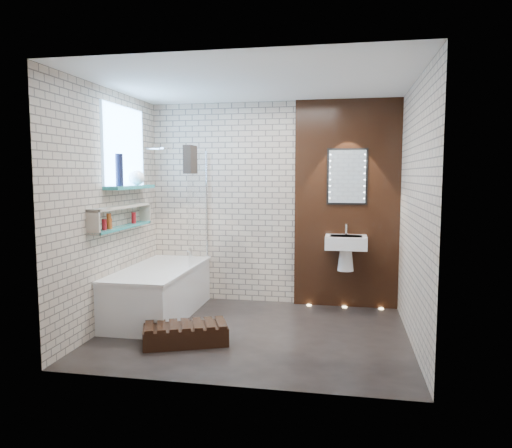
% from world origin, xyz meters
% --- Properties ---
extents(ground, '(3.20, 3.20, 0.00)m').
position_xyz_m(ground, '(0.00, 0.00, 0.00)').
color(ground, black).
rests_on(ground, ground).
extents(room_shell, '(3.24, 3.20, 2.60)m').
position_xyz_m(room_shell, '(0.00, 0.00, 1.30)').
color(room_shell, '#BAA693').
rests_on(room_shell, ground).
extents(walnut_panel, '(1.30, 0.06, 2.60)m').
position_xyz_m(walnut_panel, '(0.95, 1.27, 1.30)').
color(walnut_panel, black).
rests_on(walnut_panel, ground).
extents(clerestory_window, '(0.18, 1.00, 0.94)m').
position_xyz_m(clerestory_window, '(-1.57, 0.35, 1.90)').
color(clerestory_window, '#7FADE0').
rests_on(clerestory_window, room_shell).
extents(display_niche, '(0.14, 1.30, 0.26)m').
position_xyz_m(display_niche, '(-1.53, 0.15, 1.20)').
color(display_niche, teal).
rests_on(display_niche, room_shell).
extents(bathtub, '(0.79, 1.74, 0.70)m').
position_xyz_m(bathtub, '(-1.22, 0.45, 0.29)').
color(bathtub, white).
rests_on(bathtub, ground).
extents(bath_screen, '(0.01, 0.78, 1.40)m').
position_xyz_m(bath_screen, '(-0.87, 0.89, 1.28)').
color(bath_screen, white).
rests_on(bath_screen, bathtub).
extents(towel, '(0.10, 0.25, 0.33)m').
position_xyz_m(towel, '(-0.87, 0.60, 1.85)').
color(towel, black).
rests_on(towel, bath_screen).
extents(shower_head, '(0.18, 0.18, 0.02)m').
position_xyz_m(shower_head, '(-1.30, 0.95, 2.00)').
color(shower_head, silver).
rests_on(shower_head, room_shell).
extents(washbasin, '(0.50, 0.36, 0.58)m').
position_xyz_m(washbasin, '(0.95, 1.07, 0.79)').
color(washbasin, white).
rests_on(washbasin, walnut_panel).
extents(led_mirror, '(0.50, 0.02, 0.70)m').
position_xyz_m(led_mirror, '(0.95, 1.23, 1.65)').
color(led_mirror, black).
rests_on(led_mirror, walnut_panel).
extents(walnut_step, '(0.90, 0.64, 0.18)m').
position_xyz_m(walnut_step, '(-0.60, -0.44, 0.09)').
color(walnut_step, black).
rests_on(walnut_step, ground).
extents(niche_bottles, '(0.05, 0.76, 0.17)m').
position_xyz_m(niche_bottles, '(-1.53, -0.01, 1.17)').
color(niche_bottles, maroon).
rests_on(niche_bottles, display_niche).
extents(sill_vases, '(0.17, 0.58, 0.35)m').
position_xyz_m(sill_vases, '(-1.50, 0.36, 1.67)').
color(sill_vases, white).
rests_on(sill_vases, clerestory_window).
extents(floor_uplights, '(0.96, 0.06, 0.01)m').
position_xyz_m(floor_uplights, '(0.95, 1.20, 0.01)').
color(floor_uplights, '#FFD899').
rests_on(floor_uplights, ground).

